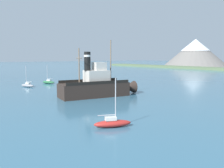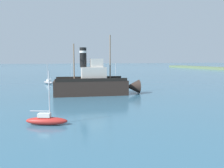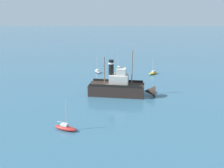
% 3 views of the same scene
% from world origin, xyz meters
% --- Properties ---
extents(ground_plane, '(600.00, 600.00, 0.00)m').
position_xyz_m(ground_plane, '(0.00, 0.00, 0.00)').
color(ground_plane, '#38667F').
extents(old_tugboat, '(6.04, 14.73, 9.90)m').
position_xyz_m(old_tugboat, '(-0.56, 1.79, 1.83)').
color(old_tugboat, '#2D231E').
rests_on(old_tugboat, ground).
extents(sailboat_yellow, '(3.44, 3.49, 4.90)m').
position_xyz_m(sailboat_yellow, '(-18.97, 12.30, 0.43)').
color(sailboat_yellow, gold).
rests_on(sailboat_yellow, ground).
extents(sailboat_grey, '(3.91, 2.60, 4.90)m').
position_xyz_m(sailboat_grey, '(-20.82, -4.33, 0.43)').
color(sailboat_grey, gray).
rests_on(sailboat_grey, ground).
extents(sailboat_green, '(3.87, 2.76, 4.90)m').
position_xyz_m(sailboat_green, '(-24.73, 2.21, 0.43)').
color(sailboat_green, '#286B3D').
rests_on(sailboat_green, ground).
extents(sailboat_red, '(2.41, 3.94, 4.90)m').
position_xyz_m(sailboat_red, '(15.95, -6.96, 0.43)').
color(sailboat_red, '#B22823').
rests_on(sailboat_red, ground).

